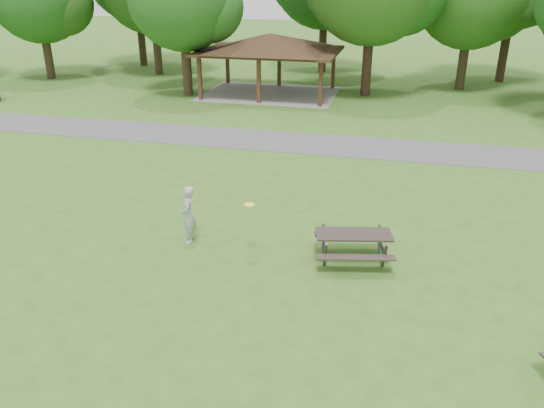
% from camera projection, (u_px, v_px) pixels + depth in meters
% --- Properties ---
extents(ground, '(160.00, 160.00, 0.00)m').
position_uv_depth(ground, '(187.00, 322.00, 11.97)').
color(ground, '#35621C').
rests_on(ground, ground).
extents(asphalt_path, '(120.00, 3.20, 0.02)m').
position_uv_depth(asphalt_path, '(302.00, 143.00, 24.42)').
color(asphalt_path, '#4C4C4F').
rests_on(asphalt_path, ground).
extents(pavilion, '(8.60, 7.01, 3.76)m').
position_uv_depth(pavilion, '(270.00, 45.00, 32.95)').
color(pavilion, '#382014').
rests_on(pavilion, ground).
extents(picnic_table_middle, '(2.31, 2.01, 0.88)m').
position_uv_depth(picnic_table_middle, '(353.00, 240.00, 14.22)').
color(picnic_table_middle, black).
rests_on(picnic_table_middle, ground).
extents(frisbee_in_flight, '(0.35, 0.35, 0.02)m').
position_uv_depth(frisbee_in_flight, '(249.00, 205.00, 14.08)').
color(frisbee_in_flight, yellow).
rests_on(frisbee_in_flight, ground).
extents(frisbee_thrower, '(0.57, 0.71, 1.71)m').
position_uv_depth(frisbee_thrower, '(189.00, 214.00, 15.21)').
color(frisbee_thrower, '#A8A8AA').
rests_on(frisbee_thrower, ground).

